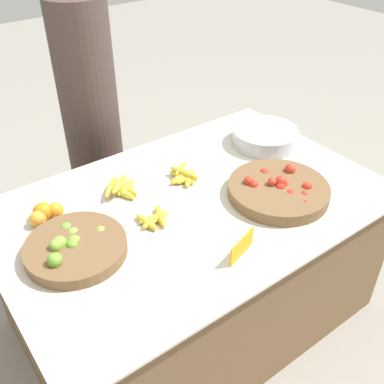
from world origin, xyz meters
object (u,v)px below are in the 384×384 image
(tomato_basket, at_px, (278,190))
(metal_bowl, at_px, (265,137))
(vendor_person, at_px, (92,123))
(price_sign, at_px, (242,246))
(lime_bowl, at_px, (75,248))

(tomato_basket, height_order, metal_bowl, tomato_basket)
(vendor_person, bearing_deg, price_sign, -91.09)
(lime_bowl, relative_size, metal_bowl, 1.12)
(tomato_basket, distance_m, metal_bowl, 0.45)
(vendor_person, bearing_deg, metal_bowl, -49.15)
(lime_bowl, bearing_deg, price_sign, -37.43)
(lime_bowl, xyz_separation_m, vendor_person, (0.51, 0.90, -0.02))
(vendor_person, bearing_deg, tomato_basket, -72.03)
(lime_bowl, xyz_separation_m, metal_bowl, (1.14, 0.18, 0.01))
(lime_bowl, distance_m, price_sign, 0.61)
(lime_bowl, height_order, vendor_person, vendor_person)
(metal_bowl, xyz_separation_m, vendor_person, (-0.63, 0.72, -0.03))
(price_sign, xyz_separation_m, vendor_person, (0.02, 1.27, -0.03))
(price_sign, bearing_deg, tomato_basket, 9.08)
(metal_bowl, xyz_separation_m, price_sign, (-0.65, -0.55, 0.00))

